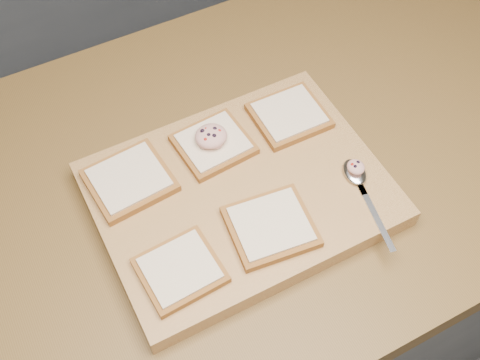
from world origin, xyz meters
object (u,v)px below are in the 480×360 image
Objects in this scene: cutting_board at (240,194)px; tuna_salad_dollop at (211,136)px; bread_far_center at (213,144)px; spoon at (358,178)px.

cutting_board is 0.11m from tuna_salad_dollop.
bread_far_center is 2.31× the size of tuna_salad_dollop.
cutting_board is 0.20m from spoon.
spoon reaches higher than cutting_board.
tuna_salad_dollop is (-0.00, 0.10, 0.05)m from cutting_board.
bread_far_center is at bearing 90.66° from cutting_board.
tuna_salad_dollop reaches higher than cutting_board.
tuna_salad_dollop reaches higher than bread_far_center.
tuna_salad_dollop is at bearing 136.29° from spoon.
bread_far_center reaches higher than cutting_board.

